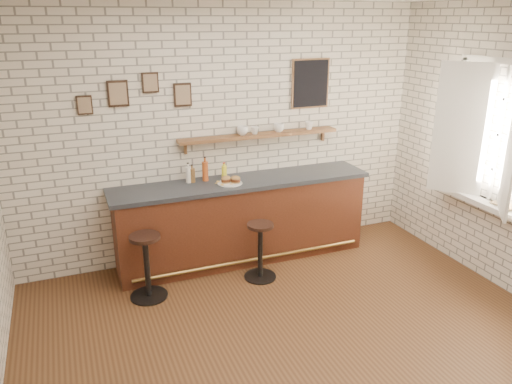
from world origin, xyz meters
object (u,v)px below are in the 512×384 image
shelf_cup_a (242,131)px  ciabatta_sandwich (231,179)px  bitters_bottle_amber (205,171)px  shelf_cup_c (279,128)px  bar_stool_right (260,249)px  bitters_bottle_brown (192,175)px  book_upper (499,204)px  bar_stool_left (147,264)px  bitters_bottle_white (188,175)px  shelf_cup_d (309,125)px  condiment_bottle_yellow (224,172)px  bar_counter (243,220)px  book_lower (497,205)px  shelf_cup_b (255,130)px  sandwich_plate (230,183)px

shelf_cup_a → ciabatta_sandwich: bearing=-172.3°
shelf_cup_a → bitters_bottle_amber: bearing=146.8°
shelf_cup_c → bar_stool_right: bearing=144.2°
bitters_bottle_brown → bar_stool_right: (0.57, -0.68, -0.74)m
bar_stool_right → book_upper: 2.59m
bar_stool_left → bitters_bottle_white: bearing=44.8°
shelf_cup_d → book_upper: size_ratio=0.43×
ciabatta_sandwich → condiment_bottle_yellow: (-0.01, 0.21, 0.03)m
ciabatta_sandwich → shelf_cup_a: size_ratio=1.82×
bar_counter → bitters_bottle_white: bearing=166.7°
bitters_bottle_white → book_lower: (2.89, -1.74, -0.17)m
condiment_bottle_yellow → shelf_cup_d: shelf_cup_d is taller
bar_counter → ciabatta_sandwich: size_ratio=12.45×
bar_counter → book_upper: 2.84m
bar_counter → shelf_cup_c: size_ratio=23.81×
bitters_bottle_white → shelf_cup_c: (1.16, 0.06, 0.44)m
bitters_bottle_amber → book_upper: bearing=-33.3°
condiment_bottle_yellow → shelf_cup_b: 0.61m
bitters_bottle_white → shelf_cup_c: shelf_cup_c is taller
bitters_bottle_brown → bar_stool_left: size_ratio=0.30×
bar_stool_right → bitters_bottle_white: bearing=132.3°
ciabatta_sandwich → bar_counter: bearing=22.8°
shelf_cup_a → shelf_cup_d: size_ratio=1.31×
shelf_cup_a → shelf_cup_d: shelf_cup_a is taller
bar_counter → book_lower: 2.82m
bitters_bottle_white → book_lower: bitters_bottle_white is taller
book_lower → shelf_cup_c: bearing=133.4°
sandwich_plate → shelf_cup_b: 0.72m
book_lower → sandwich_plate: bearing=147.5°
bitters_bottle_amber → book_lower: size_ratio=1.45×
bar_stool_left → shelf_cup_c: 2.25m
shelf_cup_a → bitters_bottle_brown: bearing=145.2°
bar_counter → shelf_cup_a: size_ratio=22.68×
condiment_bottle_yellow → ciabatta_sandwich: bearing=-87.8°
bar_stool_left → shelf_cup_a: bearing=27.6°
bar_counter → shelf_cup_d: bearing=11.8°
bar_stool_left → book_lower: size_ratio=3.57×
shelf_cup_c → shelf_cup_d: size_ratio=1.25×
condiment_bottle_yellow → shelf_cup_a: shelf_cup_a is taller
bitters_bottle_brown → bar_stool_left: (-0.69, -0.64, -0.71)m
bitters_bottle_white → book_upper: size_ratio=0.97×
bar_counter → condiment_bottle_yellow: size_ratio=15.72×
shelf_cup_b → bar_stool_left: bearing=128.7°
ciabatta_sandwich → book_upper: (2.45, -1.55, -0.10)m
bitters_bottle_brown → bitters_bottle_white: bearing=-180.0°
sandwich_plate → book_upper: sandwich_plate is taller
shelf_cup_b → shelf_cup_c: bearing=-76.3°
bar_counter → ciabatta_sandwich: (-0.16, -0.07, 0.55)m
bitters_bottle_brown → book_lower: (2.84, -1.74, -0.16)m
bar_stool_left → shelf_cup_c: (1.80, 0.69, 1.17)m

